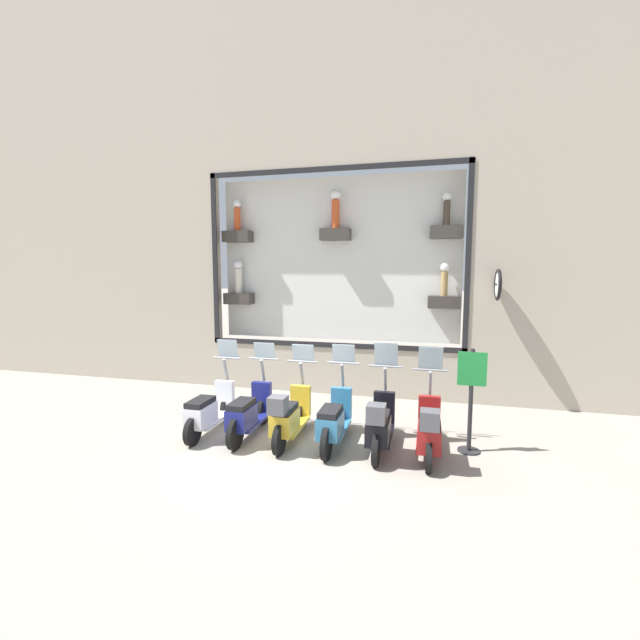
% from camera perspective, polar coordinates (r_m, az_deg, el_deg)
% --- Properties ---
extents(ground_plane, '(120.00, 120.00, 0.00)m').
position_cam_1_polar(ground_plane, '(7.41, -4.45, -17.02)').
color(ground_plane, gray).
extents(building_facade, '(1.25, 36.00, 10.53)m').
position_cam_1_polar(building_facade, '(10.55, 1.97, 19.86)').
color(building_facade, '#ADA08E').
rests_on(building_facade, ground_plane).
extents(scooter_red_0, '(1.79, 0.61, 1.64)m').
position_cam_1_polar(scooter_red_0, '(7.20, 14.34, -14.00)').
color(scooter_red_0, black).
rests_on(scooter_red_0, ground_plane).
extents(scooter_black_1, '(1.80, 0.60, 1.69)m').
position_cam_1_polar(scooter_black_1, '(7.23, 7.98, -13.62)').
color(scooter_black_1, black).
rests_on(scooter_black_1, ground_plane).
extents(scooter_teal_2, '(1.81, 0.60, 1.62)m').
position_cam_1_polar(scooter_teal_2, '(7.42, 1.87, -13.28)').
color(scooter_teal_2, black).
rests_on(scooter_teal_2, ground_plane).
extents(scooter_yellow_3, '(1.80, 0.61, 1.59)m').
position_cam_1_polar(scooter_yellow_3, '(7.55, -4.18, -12.69)').
color(scooter_yellow_3, black).
rests_on(scooter_yellow_3, ground_plane).
extents(scooter_navy_4, '(1.81, 0.60, 1.58)m').
position_cam_1_polar(scooter_navy_4, '(7.88, -9.54, -12.17)').
color(scooter_navy_4, black).
rests_on(scooter_navy_4, ground_plane).
extents(scooter_white_5, '(1.80, 0.60, 1.61)m').
position_cam_1_polar(scooter_white_5, '(8.22, -14.63, -11.62)').
color(scooter_white_5, black).
rests_on(scooter_white_5, ground_plane).
extents(shop_sign_post, '(0.36, 0.45, 1.72)m').
position_cam_1_polar(shop_sign_post, '(7.46, 19.48, -9.62)').
color(shop_sign_post, '#232326').
rests_on(shop_sign_post, ground_plane).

